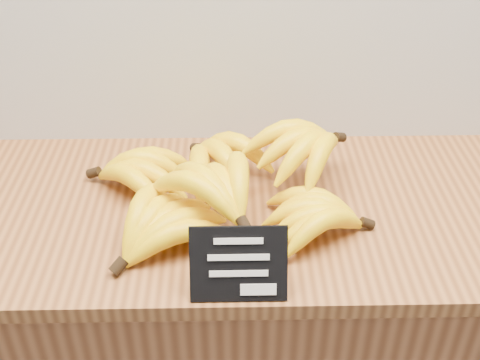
# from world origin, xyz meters

# --- Properties ---
(counter_top) EXTENTS (1.40, 0.54, 0.03)m
(counter_top) POSITION_xyz_m (0.06, 2.75, 0.92)
(counter_top) COLOR #9A5E2F
(counter_top) RESTS_ON counter
(chalkboard_sign) EXTENTS (0.15, 0.05, 0.12)m
(chalkboard_sign) POSITION_xyz_m (0.05, 2.52, 0.99)
(chalkboard_sign) COLOR black
(chalkboard_sign) RESTS_ON counter_top
(banana_pile) EXTENTS (0.54, 0.41, 0.13)m
(banana_pile) POSITION_xyz_m (0.03, 2.74, 0.98)
(banana_pile) COLOR yellow
(banana_pile) RESTS_ON counter_top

